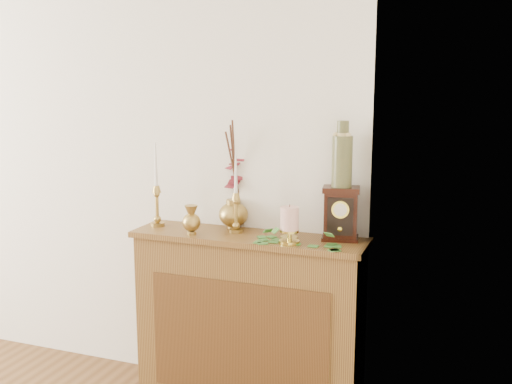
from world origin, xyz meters
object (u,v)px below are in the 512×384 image
at_px(mantel_clock, 341,214).
at_px(ceramic_vase, 342,157).
at_px(candlestick_center, 236,206).
at_px(bud_vase, 191,220).
at_px(candlestick_left, 157,199).
at_px(ginger_jar, 235,179).

height_order(mantel_clock, ceramic_vase, ceramic_vase).
height_order(candlestick_center, bud_vase, candlestick_center).
xyz_separation_m(candlestick_left, ceramic_vase, (1.01, 0.06, 0.27)).
bearing_deg(candlestick_center, bud_vase, -149.00).
relative_size(bud_vase, ginger_jar, 0.26).
bearing_deg(ceramic_vase, candlestick_left, -176.65).
bearing_deg(bud_vase, ginger_jar, 60.19).
height_order(bud_vase, mantel_clock, mantel_clock).
relative_size(ginger_jar, mantel_clock, 2.18).
bearing_deg(mantel_clock, ginger_jar, 161.79).
xyz_separation_m(candlestick_left, mantel_clock, (1.01, 0.06, -0.02)).
xyz_separation_m(candlestick_left, ginger_jar, (0.41, 0.15, 0.11)).
bearing_deg(ginger_jar, candlestick_center, -66.59).
bearing_deg(ceramic_vase, candlestick_center, -175.33).
bearing_deg(mantel_clock, bud_vase, -177.59).
distance_m(candlestick_center, bud_vase, 0.24).
height_order(ginger_jar, ceramic_vase, ceramic_vase).
height_order(candlestick_center, mantel_clock, candlestick_center).
distance_m(candlestick_left, ceramic_vase, 1.05).
bearing_deg(mantel_clock, candlestick_center, 174.54).
xyz_separation_m(candlestick_center, mantel_clock, (0.55, 0.04, -0.01)).
relative_size(candlestick_center, ginger_jar, 0.74).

